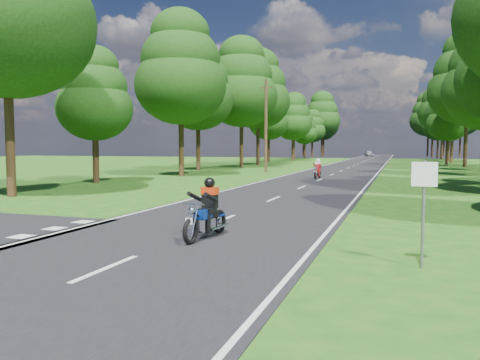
% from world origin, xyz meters
% --- Properties ---
extents(ground, '(160.00, 160.00, 0.00)m').
position_xyz_m(ground, '(0.00, 0.00, 0.00)').
color(ground, '#174F12').
rests_on(ground, ground).
extents(main_road, '(7.00, 140.00, 0.02)m').
position_xyz_m(main_road, '(0.00, 50.00, 0.01)').
color(main_road, black).
rests_on(main_road, ground).
extents(road_markings, '(7.40, 140.00, 0.01)m').
position_xyz_m(road_markings, '(-0.14, 48.13, 0.02)').
color(road_markings, silver).
rests_on(road_markings, main_road).
extents(treeline, '(40.00, 115.35, 14.78)m').
position_xyz_m(treeline, '(1.43, 60.06, 8.25)').
color(treeline, black).
rests_on(treeline, ground).
extents(telegraph_pole, '(1.20, 0.26, 8.00)m').
position_xyz_m(telegraph_pole, '(-6.00, 28.00, 4.07)').
color(telegraph_pole, '#382616').
rests_on(telegraph_pole, ground).
extents(road_sign, '(0.45, 0.07, 2.00)m').
position_xyz_m(road_sign, '(5.50, -2.01, 1.34)').
color(road_sign, slate).
rests_on(road_sign, ground).
extents(rider_near_blue, '(0.75, 1.83, 1.48)m').
position_xyz_m(rider_near_blue, '(0.64, -0.82, 0.76)').
color(rider_near_blue, navy).
rests_on(rider_near_blue, main_road).
extents(rider_far_red, '(0.63, 1.69, 1.38)m').
position_xyz_m(rider_far_red, '(-0.37, 21.39, 0.71)').
color(rider_far_red, '#A5250C').
rests_on(rider_far_red, main_road).
extents(distant_car, '(2.52, 4.20, 1.34)m').
position_xyz_m(distant_car, '(-1.59, 96.71, 0.69)').
color(distant_car, '#ABAEB2').
rests_on(distant_car, main_road).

